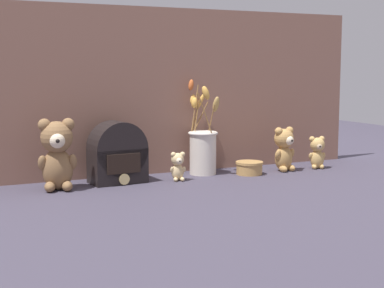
# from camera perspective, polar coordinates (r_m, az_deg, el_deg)

# --- Properties ---
(ground_plane) EXTENTS (4.00, 4.00, 0.00)m
(ground_plane) POSITION_cam_1_polar(r_m,az_deg,el_deg) (2.08, 0.23, -3.42)
(ground_plane) COLOR #3D3847
(backdrop_wall) EXTENTS (1.51, 0.02, 0.61)m
(backdrop_wall) POSITION_cam_1_polar(r_m,az_deg,el_deg) (2.20, -1.62, 5.15)
(backdrop_wall) COLOR #845B4C
(backdrop_wall) RESTS_ON ground
(teddy_bear_large) EXTENTS (0.13, 0.12, 0.23)m
(teddy_bear_large) POSITION_cam_1_polar(r_m,az_deg,el_deg) (1.92, -12.94, -0.85)
(teddy_bear_large) COLOR olive
(teddy_bear_large) RESTS_ON ground
(teddy_bear_medium) EXTENTS (0.09, 0.09, 0.17)m
(teddy_bear_medium) POSITION_cam_1_polar(r_m,az_deg,el_deg) (2.25, 8.94, -0.39)
(teddy_bear_medium) COLOR tan
(teddy_bear_medium) RESTS_ON ground
(teddy_bear_small) EXTENTS (0.07, 0.07, 0.13)m
(teddy_bear_small) POSITION_cam_1_polar(r_m,az_deg,el_deg) (2.34, 12.02, -0.73)
(teddy_bear_small) COLOR tan
(teddy_bear_small) RESTS_ON ground
(teddy_bear_tiny) EXTENTS (0.06, 0.05, 0.10)m
(teddy_bear_tiny) POSITION_cam_1_polar(r_m,az_deg,el_deg) (2.04, -1.35, -2.12)
(teddy_bear_tiny) COLOR #DBBC84
(teddy_bear_tiny) RESTS_ON ground
(flower_vase) EXTENTS (0.12, 0.16, 0.35)m
(flower_vase) POSITION_cam_1_polar(r_m,az_deg,el_deg) (2.16, 1.06, -0.35)
(flower_vase) COLOR silver
(flower_vase) RESTS_ON ground
(vintage_radio) EXTENTS (0.19, 0.12, 0.21)m
(vintage_radio) POSITION_cam_1_polar(r_m,az_deg,el_deg) (2.01, -7.24, -1.08)
(vintage_radio) COLOR black
(vintage_radio) RESTS_ON ground
(decorative_tin_tall) EXTENTS (0.10, 0.10, 0.05)m
(decorative_tin_tall) POSITION_cam_1_polar(r_m,az_deg,el_deg) (2.17, 5.64, -2.34)
(decorative_tin_tall) COLOR tan
(decorative_tin_tall) RESTS_ON ground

